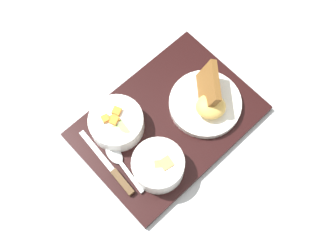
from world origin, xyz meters
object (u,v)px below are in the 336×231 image
bowl_soup (158,165)px  spoon (118,159)px  plate_main (207,102)px  bowl_salad (117,122)px  knife (116,175)px

bowl_soup → spoon: bowl_soup is taller
plate_main → spoon: plate_main is taller
bowl_salad → plate_main: plate_main is taller
bowl_salad → knife: size_ratio=0.65×
spoon → knife: bearing=138.6°
knife → spoon: size_ratio=1.37×
bowl_salad → spoon: bowl_salad is taller
bowl_soup → spoon: (-0.06, 0.07, -0.03)m
bowl_soup → plate_main: (0.18, 0.07, -0.01)m
knife → bowl_soup: bearing=-121.7°
bowl_soup → plate_main: bearing=20.0°
plate_main → spoon: 0.25m
bowl_salad → knife: (-0.06, -0.10, -0.02)m
bowl_salad → knife: 0.12m
knife → bowl_salad: bearing=-38.9°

